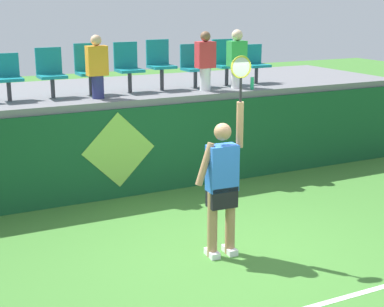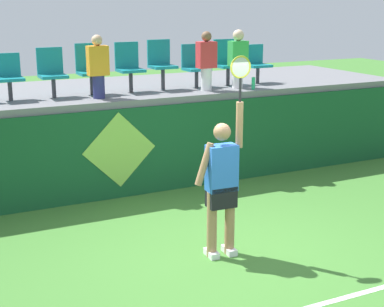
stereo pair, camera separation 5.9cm
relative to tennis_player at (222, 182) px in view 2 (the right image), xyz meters
name	(u,v)px [view 2 (the right image)]	position (x,y,z in m)	size (l,w,h in m)	color
ground_plane	(230,254)	(0.12, -0.03, -0.99)	(40.00, 40.00, 0.00)	#3D752D
court_back_wall	(147,149)	(0.12, 2.85, -0.24)	(11.32, 0.20, 1.51)	#144C28
spectator_platform	(117,90)	(0.12, 4.35, 0.58)	(11.32, 3.09, 0.12)	slate
tennis_player	(222,182)	(0.00, 0.00, 0.00)	(0.75, 0.28, 2.58)	white
water_bottle	(253,83)	(2.28, 2.95, 0.75)	(0.07, 0.07, 0.23)	#26B272
stadium_chair_1	(8,75)	(-1.95, 3.72, 1.06)	(0.44, 0.42, 0.76)	#38383D
stadium_chair_2	(52,71)	(-1.23, 3.73, 1.09)	(0.44, 0.42, 0.83)	#38383D
stadium_chair_3	(90,67)	(-0.57, 3.73, 1.11)	(0.44, 0.42, 0.88)	#38383D
stadium_chair_4	(129,65)	(0.15, 3.73, 1.12)	(0.44, 0.42, 0.88)	#38383D
stadium_chair_5	(161,62)	(0.77, 3.73, 1.14)	(0.44, 0.42, 0.90)	#38383D
stadium_chair_6	(195,64)	(1.46, 3.73, 1.07)	(0.44, 0.42, 0.80)	#38383D
stadium_chair_7	(226,61)	(2.14, 3.73, 1.11)	(0.44, 0.42, 0.87)	#38383D
stadium_chair_8	(256,62)	(2.81, 3.72, 1.05)	(0.44, 0.42, 0.75)	#38383D
spectator_0	(98,66)	(-0.57, 3.25, 1.18)	(0.34, 0.20, 1.05)	navy
spectator_1	(238,57)	(2.14, 3.28, 1.21)	(0.34, 0.21, 1.08)	white
spectator_2	(206,60)	(1.46, 3.25, 1.19)	(0.34, 0.20, 1.06)	white
wall_signage_mount	(121,198)	(-0.41, 2.75, -0.99)	(1.27, 0.01, 1.47)	#144C28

